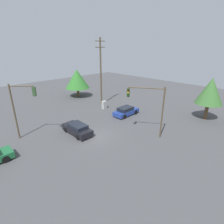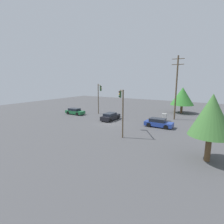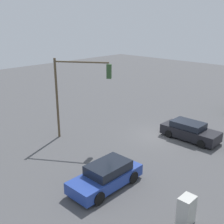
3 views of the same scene
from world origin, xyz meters
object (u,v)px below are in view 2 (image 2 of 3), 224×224
object	(u,v)px
traffic_signal_main	(99,94)
traffic_signal_cross	(122,103)
sedan_green	(75,111)
electrical_cabinet	(164,117)
sedan_dark	(110,117)
sedan_blue	(158,123)

from	to	relation	value
traffic_signal_main	traffic_signal_cross	world-z (taller)	traffic_signal_main
sedan_green	electrical_cabinet	bearing A→B (deg)	102.18
sedan_green	traffic_signal_main	distance (m)	6.70
traffic_signal_main	electrical_cabinet	bearing A→B (deg)	49.10
sedan_dark	sedan_blue	world-z (taller)	sedan_blue
sedan_blue	traffic_signal_main	world-z (taller)	traffic_signal_main
traffic_signal_main	electrical_cabinet	size ratio (longest dim) A/B	4.79
sedan_blue	sedan_dark	bearing A→B (deg)	-90.66
sedan_green	traffic_signal_cross	distance (m)	17.62
sedan_dark	sedan_green	bearing A→B (deg)	175.98
traffic_signal_cross	electrical_cabinet	bearing A→B (deg)	-48.48
traffic_signal_main	traffic_signal_cross	bearing A→B (deg)	1.28
traffic_signal_main	electrical_cabinet	xyz separation A→B (m)	(-13.89, -1.37, -3.81)
sedan_dark	traffic_signal_main	bearing A→B (deg)	146.00
traffic_signal_cross	electrical_cabinet	size ratio (longest dim) A/B	4.52
sedan_blue	traffic_signal_main	bearing A→B (deg)	-103.63
sedan_blue	traffic_signal_cross	size ratio (longest dim) A/B	0.70
sedan_blue	electrical_cabinet	xyz separation A→B (m)	(0.37, -4.83, 0.02)
sedan_dark	sedan_blue	bearing A→B (deg)	-0.66
sedan_dark	sedan_blue	size ratio (longest dim) A/B	1.01
sedan_green	sedan_blue	world-z (taller)	sedan_blue
sedan_blue	traffic_signal_main	distance (m)	15.16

